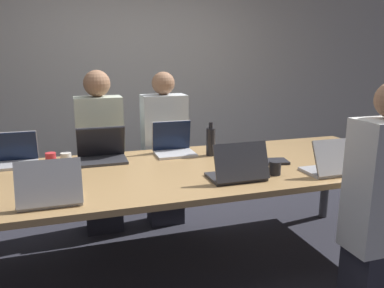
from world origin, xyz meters
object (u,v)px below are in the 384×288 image
at_px(laptop_near_left, 50,191).
at_px(person_near_right, 381,208).
at_px(stapler, 234,164).
at_px(person_far_midleft, 101,155).
at_px(laptop_far_midleft, 102,151).
at_px(laptop_far_center, 173,144).
at_px(cup_far_midleft, 66,159).
at_px(person_far_center, 164,152).
at_px(laptop_near_right, 332,164).
at_px(laptop_far_left, 14,156).
at_px(laptop_near_midright, 238,169).
at_px(cup_near_midright, 275,168).
at_px(bottle_far_center, 211,141).
at_px(cup_far_left, 51,158).

relative_size(laptop_near_left, person_near_right, 0.23).
bearing_deg(stapler, person_far_midleft, 135.62).
height_order(laptop_far_midleft, laptop_far_center, laptop_far_center).
bearing_deg(cup_far_midleft, laptop_far_center, 6.18).
height_order(laptop_far_center, person_far_center, person_far_center).
xyz_separation_m(person_near_right, person_far_midleft, (-1.48, 1.69, 0.01)).
distance_m(person_far_midleft, stapler, 1.27).
bearing_deg(person_far_midleft, laptop_near_right, -40.83).
distance_m(laptop_near_right, stapler, 0.67).
bearing_deg(person_far_midleft, laptop_far_center, -34.59).
relative_size(laptop_far_left, laptop_near_midright, 0.89).
relative_size(person_near_right, laptop_far_left, 4.41).
height_order(person_far_midleft, person_far_center, person_far_midleft).
bearing_deg(laptop_far_center, stapler, -58.24).
height_order(cup_near_midright, laptop_far_center, laptop_far_center).
bearing_deg(laptop_near_midright, person_far_center, -79.77).
height_order(person_near_right, laptop_far_center, person_near_right).
height_order(laptop_far_left, laptop_near_midright, laptop_near_midright).
distance_m(laptop_far_left, cup_near_midright, 1.90).
xyz_separation_m(person_far_midleft, laptop_far_left, (-0.65, -0.35, 0.14)).
distance_m(laptop_near_right, bottle_far_center, 0.95).
bearing_deg(laptop_far_center, person_far_center, 87.84).
height_order(laptop_near_left, person_far_midleft, person_far_midleft).
xyz_separation_m(laptop_near_left, laptop_far_midleft, (0.34, 0.81, 0.00)).
bearing_deg(laptop_near_right, person_far_midleft, -40.83).
xyz_separation_m(laptop_near_left, cup_near_midright, (1.43, 0.09, -0.03)).
distance_m(laptop_near_left, cup_far_midleft, 0.77).
distance_m(cup_far_left, person_far_center, 1.05).
height_order(laptop_far_midleft, laptop_near_midright, laptop_far_midleft).
distance_m(cup_far_midleft, cup_near_midright, 1.52).
xyz_separation_m(person_far_midleft, cup_far_midleft, (-0.28, -0.48, 0.11)).
relative_size(laptop_near_right, cup_far_midleft, 3.50).
bearing_deg(laptop_near_left, laptop_near_midright, -176.90).
bearing_deg(cup_far_midleft, laptop_near_left, -95.53).
bearing_deg(laptop_near_midright, person_near_right, 143.30).
bearing_deg(cup_far_midleft, laptop_far_left, 160.30).
relative_size(laptop_near_right, laptop_near_midright, 0.91).
xyz_separation_m(person_near_right, laptop_far_left, (-2.13, 1.35, 0.15)).
relative_size(laptop_near_midright, laptop_far_center, 1.12).
bearing_deg(cup_far_midleft, laptop_near_midright, -33.19).
height_order(laptop_near_right, cup_far_left, laptop_near_right).
bearing_deg(laptop_far_center, cup_far_midleft, -173.82).
relative_size(person_far_midleft, bottle_far_center, 5.32).
xyz_separation_m(laptop_near_midright, person_far_center, (-0.21, 1.17, -0.16)).
height_order(bottle_far_center, stapler, bottle_far_center).
height_order(cup_far_midleft, cup_far_left, cup_far_midleft).
bearing_deg(person_far_center, laptop_near_right, -54.93).
distance_m(cup_near_midright, person_far_center, 1.26).
distance_m(laptop_far_midleft, bottle_far_center, 0.86).
relative_size(cup_far_left, person_far_center, 0.06).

